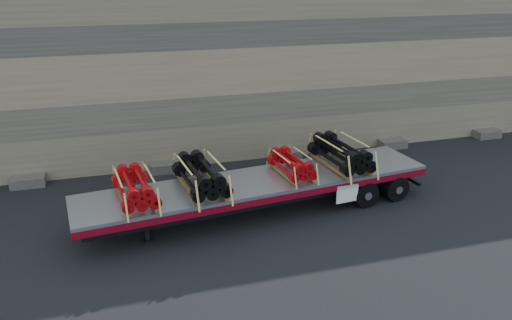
% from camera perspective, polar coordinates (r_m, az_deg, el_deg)
% --- Properties ---
extents(ground, '(120.00, 120.00, 0.00)m').
position_cam_1_polar(ground, '(16.29, 2.31, -6.23)').
color(ground, black).
rests_on(ground, ground).
extents(rock_wall, '(44.00, 3.00, 7.00)m').
position_cam_1_polar(rock_wall, '(21.11, -3.22, 10.23)').
color(rock_wall, '#7A6B54').
rests_on(rock_wall, ground).
extents(trailer, '(11.70, 3.50, 1.15)m').
position_cam_1_polar(trailer, '(16.16, 0.28, -4.17)').
color(trailer, '#A7A9AF').
rests_on(trailer, ground).
extents(bundle_front, '(1.31, 2.26, 0.76)m').
position_cam_1_polar(bundle_front, '(14.82, -13.64, -3.17)').
color(bundle_front, '#A4080C').
rests_on(bundle_front, trailer).
extents(bundle_midfront, '(1.46, 2.52, 0.85)m').
position_cam_1_polar(bundle_midfront, '(15.17, -6.32, -1.90)').
color(bundle_midfront, black).
rests_on(bundle_midfront, trailer).
extents(bundle_midrear, '(1.14, 1.97, 0.66)m').
position_cam_1_polar(bundle_midrear, '(16.26, 4.11, -0.57)').
color(bundle_midrear, '#A4080C').
rests_on(bundle_midrear, trailer).
extents(bundle_rear, '(1.50, 2.59, 0.87)m').
position_cam_1_polar(bundle_rear, '(17.08, 9.67, 0.65)').
color(bundle_rear, black).
rests_on(bundle_rear, trailer).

